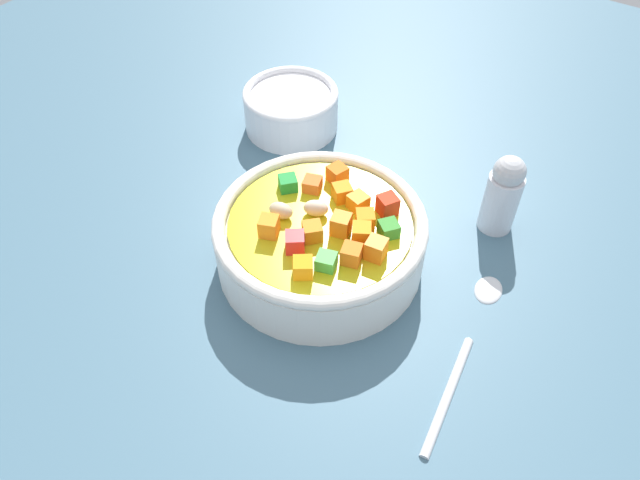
% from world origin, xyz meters
% --- Properties ---
extents(ground_plane, '(1.40, 1.40, 0.02)m').
position_xyz_m(ground_plane, '(0.00, 0.00, -0.01)').
color(ground_plane, '#42667A').
extents(soup_bowl_main, '(0.19, 0.19, 0.07)m').
position_xyz_m(soup_bowl_main, '(0.00, 0.00, 0.03)').
color(soup_bowl_main, white).
rests_on(soup_bowl_main, ground_plane).
extents(spoon, '(0.04, 0.19, 0.01)m').
position_xyz_m(spoon, '(0.16, -0.01, 0.00)').
color(spoon, silver).
rests_on(spoon, ground_plane).
extents(side_bowl_small, '(0.11, 0.11, 0.05)m').
position_xyz_m(side_bowl_small, '(-0.15, 0.16, 0.03)').
color(side_bowl_small, white).
rests_on(side_bowl_small, ground_plane).
extents(pepper_shaker, '(0.03, 0.03, 0.09)m').
position_xyz_m(pepper_shaker, '(0.12, 0.14, 0.04)').
color(pepper_shaker, silver).
rests_on(pepper_shaker, ground_plane).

